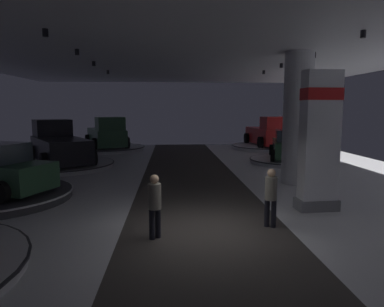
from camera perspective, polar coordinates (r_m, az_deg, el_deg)
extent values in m
cube|color=silver|center=(9.17, 2.35, -12.83)|extent=(24.00, 44.00, 0.05)
cube|color=#383330|center=(9.16, 2.35, -12.66)|extent=(4.40, 44.00, 0.01)
cube|color=silver|center=(8.94, 2.56, 22.99)|extent=(24.00, 44.00, 0.10)
cylinder|color=black|center=(11.21, -23.23, 18.00)|extent=(0.16, 0.16, 0.22)
cylinder|color=black|center=(14.35, -18.60, 15.72)|extent=(0.16, 0.16, 0.22)
cylinder|color=black|center=(17.61, -16.05, 14.19)|extent=(0.16, 0.16, 0.22)
cylinder|color=black|center=(21.32, -13.84, 13.02)|extent=(0.16, 0.16, 0.22)
cylinder|color=black|center=(11.68, 26.61, 17.36)|extent=(0.16, 0.16, 0.22)
cylinder|color=black|center=(15.22, 19.64, 15.18)|extent=(0.16, 0.16, 0.22)
cylinder|color=black|center=(18.28, 14.64, 13.98)|extent=(0.16, 0.16, 0.22)
cylinder|color=black|center=(21.24, 11.85, 13.10)|extent=(0.16, 0.16, 0.22)
cylinder|color=silver|center=(15.11, 17.14, 5.56)|extent=(1.20, 1.20, 5.50)
cube|color=slate|center=(11.58, 19.98, -7.93)|extent=(1.30, 0.72, 0.35)
cube|color=white|center=(11.22, 20.46, 2.76)|extent=(1.13, 0.63, 3.96)
cube|color=red|center=(11.20, 20.76, 9.23)|extent=(1.16, 0.66, 0.36)
cylinder|color=black|center=(12.01, -29.32, -5.64)|extent=(0.71, 0.45, 0.68)
cylinder|color=black|center=(13.41, -23.07, -4.01)|extent=(0.71, 0.45, 0.68)
cylinder|color=#B7B7BC|center=(27.39, -14.04, 0.85)|extent=(5.76, 5.76, 0.28)
cylinder|color=black|center=(27.38, -14.05, 1.09)|extent=(5.88, 5.88, 0.05)
cube|color=#2D5638|center=(27.31, -14.10, 2.71)|extent=(3.83, 5.70, 1.20)
cube|color=#2D5638|center=(25.58, -13.49, 4.79)|extent=(2.38, 2.26, 1.00)
cube|color=#28333D|center=(26.08, -13.70, 4.83)|extent=(1.66, 0.69, 0.75)
cylinder|color=black|center=(25.77, -10.76, 1.80)|extent=(0.56, 0.88, 0.84)
cylinder|color=black|center=(25.32, -15.94, 1.55)|extent=(0.56, 0.88, 0.84)
cylinder|color=black|center=(29.37, -12.48, 2.43)|extent=(0.56, 0.88, 0.84)
cylinder|color=black|center=(28.98, -17.03, 2.21)|extent=(0.56, 0.88, 0.84)
cylinder|color=silver|center=(21.06, 15.82, -1.16)|extent=(4.50, 4.50, 0.24)
cylinder|color=black|center=(21.05, 15.83, -0.92)|extent=(4.59, 4.59, 0.05)
cube|color=#2D5638|center=(20.97, 15.89, 0.81)|extent=(2.83, 4.52, 0.90)
cube|color=#2D3842|center=(20.75, 16.00, 2.82)|extent=(2.00, 2.24, 0.70)
cylinder|color=black|center=(22.36, 13.03, 0.60)|extent=(0.39, 0.71, 0.68)
cylinder|color=black|center=(22.51, 18.12, 0.47)|extent=(0.39, 0.71, 0.68)
cylinder|color=black|center=(19.53, 13.27, -0.36)|extent=(0.39, 0.71, 0.68)
cylinder|color=black|center=(19.70, 19.08, -0.51)|extent=(0.39, 0.71, 0.68)
sphere|color=white|center=(22.97, 14.27, 1.70)|extent=(0.18, 0.18, 0.18)
sphere|color=white|center=(23.04, 16.73, 1.63)|extent=(0.18, 0.18, 0.18)
cylinder|color=#B7B7BC|center=(19.95, -20.99, -1.82)|extent=(5.56, 5.57, 0.26)
cylinder|color=black|center=(19.93, -21.00, -1.54)|extent=(5.68, 5.68, 0.05)
cube|color=black|center=(19.84, -21.10, 0.69)|extent=(4.47, 5.64, 1.20)
cube|color=black|center=(21.41, -22.24, 3.91)|extent=(2.50, 2.42, 1.00)
cube|color=#28333D|center=(20.91, -21.96, 3.86)|extent=(1.55, 0.94, 0.75)
cylinder|color=black|center=(21.48, -25.21, 0.07)|extent=(0.66, 0.87, 0.84)
cylinder|color=black|center=(21.94, -19.14, 0.50)|extent=(0.66, 0.87, 0.84)
cylinder|color=black|center=(17.84, -23.42, -1.19)|extent=(0.66, 0.87, 0.84)
cylinder|color=black|center=(18.40, -16.20, -0.63)|extent=(0.66, 0.87, 0.84)
cylinder|color=silver|center=(28.26, 12.38, 1.10)|extent=(5.57, 5.56, 0.29)
cylinder|color=black|center=(28.25, 12.39, 1.33)|extent=(5.68, 5.68, 0.05)
cube|color=red|center=(28.18, 12.43, 2.91)|extent=(2.41, 5.42, 1.20)
cube|color=red|center=(26.53, 13.72, 4.88)|extent=(2.00, 1.81, 1.00)
cube|color=#28333D|center=(27.01, 13.34, 4.93)|extent=(1.75, 0.18, 0.75)
cylinder|color=black|center=(26.92, 16.09, 1.88)|extent=(0.33, 0.86, 0.84)
cylinder|color=black|center=(26.08, 11.33, 1.86)|extent=(0.33, 0.86, 0.84)
cylinder|color=black|center=(30.35, 13.34, 2.56)|extent=(0.33, 0.86, 0.84)
cylinder|color=black|center=(29.61, 9.07, 2.55)|extent=(0.33, 0.86, 0.84)
cylinder|color=black|center=(8.60, -5.69, -11.26)|extent=(0.14, 0.14, 0.80)
cylinder|color=black|center=(8.50, -6.69, -11.49)|extent=(0.14, 0.14, 0.80)
cylinder|color=#6B665B|center=(8.36, -6.25, -7.09)|extent=(0.32, 0.32, 0.62)
sphere|color=tan|center=(8.27, -6.29, -4.27)|extent=(0.22, 0.22, 0.22)
cylinder|color=black|center=(9.51, 13.42, -9.60)|extent=(0.14, 0.14, 0.80)
cylinder|color=black|center=(9.54, 12.38, -9.50)|extent=(0.14, 0.14, 0.80)
cylinder|color=#6B665B|center=(9.36, 13.02, -5.68)|extent=(0.32, 0.32, 0.62)
sphere|color=tan|center=(9.27, 13.09, -3.15)|extent=(0.22, 0.22, 0.22)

